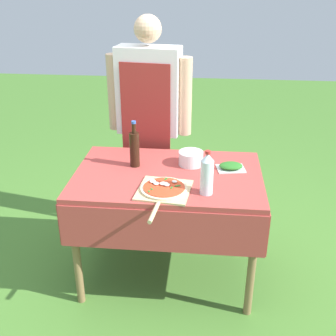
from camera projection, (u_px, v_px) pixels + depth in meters
The scene contains 8 objects.
ground_plane at pixel (168, 272), 3.07m from camera, with size 12.00×12.00×0.00m, color #477A2D.
prep_table at pixel (168, 188), 2.77m from camera, with size 1.23×0.82×0.81m.
person_cook at pixel (149, 112), 3.20m from camera, with size 0.64×0.26×1.73m.
pizza_on_peel at pixel (164, 190), 2.50m from camera, with size 0.34×0.53×0.05m.
oil_bottle at pixel (135, 148), 2.78m from camera, with size 0.07×0.07×0.32m.
water_bottle at pixel (207, 174), 2.43m from camera, with size 0.08×0.08×0.27m.
herb_container at pixel (231, 166), 2.78m from camera, with size 0.20×0.17×0.04m.
mixing_tub at pixel (191, 158), 2.83m from camera, with size 0.16×0.16×0.09m, color silver.
Camera 1 is at (0.24, -2.43, 2.02)m, focal length 45.00 mm.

